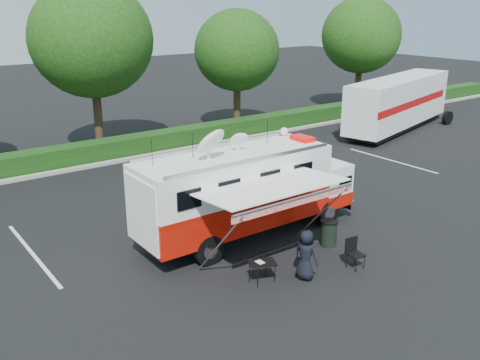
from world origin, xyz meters
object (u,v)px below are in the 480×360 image
object	(u,v)px
command_truck	(247,191)
semi_trailer	(399,103)
trash_bin	(329,233)
folding_table	(262,264)

from	to	relation	value
command_truck	semi_trailer	size ratio (longest dim) A/B	0.75
trash_bin	folding_table	bearing A→B (deg)	-169.17
command_truck	trash_bin	bearing A→B (deg)	-51.72
command_truck	trash_bin	xyz separation A→B (m)	(1.74, -2.21, -1.23)
folding_table	trash_bin	bearing A→B (deg)	10.83
trash_bin	semi_trailer	xyz separation A→B (m)	(15.62, 9.44, 1.30)
trash_bin	semi_trailer	world-z (taller)	semi_trailer
command_truck	trash_bin	world-z (taller)	command_truck
folding_table	trash_bin	world-z (taller)	trash_bin
semi_trailer	command_truck	bearing A→B (deg)	-157.39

